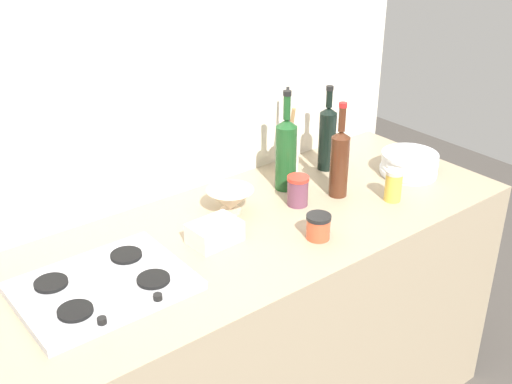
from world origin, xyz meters
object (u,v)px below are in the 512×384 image
at_px(stovetop_hob, 103,286).
at_px(condiment_jar_spare, 393,185).
at_px(wine_bottle_mid_left, 327,137).
at_px(condiment_jar_rear, 318,227).
at_px(plate_stack, 409,164).
at_px(utensil_crock, 288,153).
at_px(wine_bottle_leftmost, 286,152).
at_px(mixing_bowl, 230,200).
at_px(butter_dish, 216,233).
at_px(wine_bottle_mid_right, 339,161).
at_px(condiment_jar_front, 298,191).

xyz_separation_m(stovetop_hob, condiment_jar_spare, (1.02, -0.13, 0.04)).
height_order(wine_bottle_mid_left, condiment_jar_rear, wine_bottle_mid_left).
distance_m(plate_stack, utensil_crock, 0.45).
distance_m(wine_bottle_leftmost, condiment_jar_rear, 0.37).
distance_m(stovetop_hob, wine_bottle_mid_left, 1.05).
bearing_deg(plate_stack, wine_bottle_leftmost, 155.46).
height_order(plate_stack, mixing_bowl, plate_stack).
distance_m(plate_stack, wine_bottle_leftmost, 0.49).
bearing_deg(plate_stack, condiment_jar_spare, -153.93).
bearing_deg(wine_bottle_leftmost, butter_dish, -159.51).
distance_m(stovetop_hob, butter_dish, 0.38).
height_order(plate_stack, utensil_crock, utensil_crock).
distance_m(wine_bottle_leftmost, condiment_jar_spare, 0.39).
xyz_separation_m(wine_bottle_mid_right, utensil_crock, (-0.02, 0.25, -0.05)).
height_order(wine_bottle_mid_right, butter_dish, wine_bottle_mid_right).
xyz_separation_m(butter_dish, condiment_jar_rear, (0.26, -0.18, 0.01)).
height_order(plate_stack, butter_dish, plate_stack).
bearing_deg(condiment_jar_rear, condiment_jar_spare, 4.25).
height_order(wine_bottle_mid_right, condiment_jar_front, wine_bottle_mid_right).
relative_size(wine_bottle_mid_left, utensil_crock, 0.99).
bearing_deg(condiment_jar_spare, butter_dish, 167.05).
xyz_separation_m(plate_stack, mixing_bowl, (-0.70, 0.17, 0.00)).
relative_size(wine_bottle_leftmost, condiment_jar_rear, 4.55).
xyz_separation_m(plate_stack, wine_bottle_leftmost, (-0.44, 0.20, 0.10)).
bearing_deg(utensil_crock, stovetop_hob, -163.44).
distance_m(stovetop_hob, condiment_jar_front, 0.75).
bearing_deg(wine_bottle_mid_right, butter_dish, 179.83).
relative_size(wine_bottle_mid_right, utensil_crock, 1.03).
xyz_separation_m(mixing_bowl, condiment_jar_front, (0.21, -0.10, 0.01)).
bearing_deg(condiment_jar_rear, wine_bottle_leftmost, 65.63).
relative_size(mixing_bowl, utensil_crock, 0.48).
height_order(wine_bottle_mid_left, condiment_jar_spare, wine_bottle_mid_left).
bearing_deg(condiment_jar_rear, mixing_bowl, 110.23).
distance_m(wine_bottle_mid_left, condiment_jar_front, 0.33).
relative_size(plate_stack, mixing_bowl, 1.36).
height_order(plate_stack, condiment_jar_front, condiment_jar_front).
relative_size(butter_dish, condiment_jar_front, 1.46).
bearing_deg(plate_stack, stovetop_hob, 178.70).
height_order(mixing_bowl, condiment_jar_front, condiment_jar_front).
height_order(wine_bottle_mid_left, condiment_jar_front, wine_bottle_mid_left).
xyz_separation_m(wine_bottle_leftmost, butter_dish, (-0.41, -0.15, -0.11)).
xyz_separation_m(wine_bottle_mid_left, utensil_crock, (-0.14, 0.06, -0.05)).
distance_m(condiment_jar_rear, condiment_jar_spare, 0.38).
xyz_separation_m(plate_stack, condiment_jar_rear, (-0.59, -0.13, -0.00)).
bearing_deg(wine_bottle_mid_left, stovetop_hob, -168.82).
bearing_deg(butter_dish, condiment_jar_front, 4.90).
height_order(wine_bottle_leftmost, condiment_jar_spare, wine_bottle_leftmost).
bearing_deg(wine_bottle_mid_right, mixing_bowl, 160.54).
bearing_deg(wine_bottle_mid_right, condiment_jar_rear, -146.00).
bearing_deg(utensil_crock, condiment_jar_rear, -119.82).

